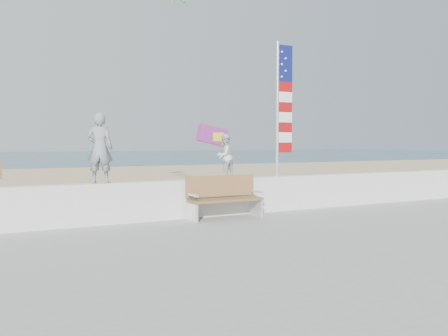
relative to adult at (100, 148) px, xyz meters
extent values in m
plane|color=#314F62|center=(2.73, -2.00, -1.85)|extent=(220.00, 220.00, 0.00)
cube|color=tan|center=(2.73, 7.00, -1.81)|extent=(90.00, 40.00, 0.08)
cube|color=#9C9C97|center=(2.73, -6.00, -1.72)|extent=(50.00, 12.40, 0.10)
cube|color=silver|center=(2.73, 0.00, -1.22)|extent=(30.00, 0.35, 0.90)
imported|color=gray|center=(0.00, 0.00, 0.00)|extent=(0.66, 0.56, 1.53)
imported|color=silver|center=(3.05, 0.00, -0.22)|extent=(0.66, 0.60, 1.10)
cube|color=brown|center=(2.79, -0.55, -1.23)|extent=(1.80, 0.50, 0.06)
cube|color=#946740|center=(2.79, -0.28, -0.92)|extent=(1.80, 0.05, 0.50)
cube|color=silver|center=(1.94, -0.55, -1.47)|extent=(0.06, 0.50, 0.40)
cube|color=silver|center=(1.94, -0.60, -1.07)|extent=(0.06, 0.45, 0.05)
cube|color=silver|center=(3.64, -0.55, -1.47)|extent=(0.06, 0.50, 0.40)
cube|color=white|center=(3.64, -0.60, -1.07)|extent=(0.06, 0.45, 0.05)
cylinder|color=white|center=(4.61, 0.00, 0.98)|extent=(0.08, 0.08, 3.50)
cube|color=#0F1451|center=(4.85, 0.00, 2.18)|extent=(0.44, 0.02, 0.95)
cube|color=#9E0A0C|center=(4.85, 0.00, -0.01)|extent=(0.44, 0.02, 0.26)
cube|color=white|center=(4.85, 0.00, 0.26)|extent=(0.44, 0.02, 0.26)
cube|color=#9E0A0C|center=(4.85, 0.00, 0.52)|extent=(0.44, 0.02, 0.26)
cube|color=white|center=(4.85, 0.00, 0.78)|extent=(0.44, 0.02, 0.26)
cube|color=#9E0A0C|center=(4.85, 0.00, 1.05)|extent=(0.44, 0.02, 0.26)
cube|color=white|center=(4.85, 0.00, 1.31)|extent=(0.44, 0.02, 0.26)
cube|color=#9E0A0C|center=(4.85, 0.00, 1.58)|extent=(0.44, 0.02, 0.26)
sphere|color=white|center=(4.73, -0.02, 1.83)|extent=(0.06, 0.06, 0.06)
sphere|color=white|center=(4.85, -0.02, 1.99)|extent=(0.06, 0.06, 0.06)
sphere|color=white|center=(4.73, -0.02, 2.15)|extent=(0.06, 0.06, 0.06)
sphere|color=white|center=(4.85, -0.02, 2.31)|extent=(0.06, 0.06, 0.06)
sphere|color=white|center=(4.73, -0.02, 2.47)|extent=(0.06, 0.06, 0.06)
cube|color=#F7351B|center=(4.65, 3.94, 0.37)|extent=(1.12, 0.30, 0.76)
cube|color=yellow|center=(4.80, 3.94, 0.32)|extent=(0.40, 0.29, 0.28)
camera|label=1|loc=(-2.35, -10.34, 0.10)|focal=38.00mm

